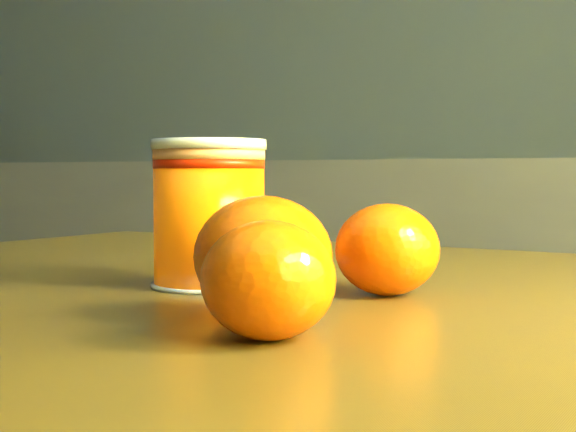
% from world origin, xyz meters
% --- Properties ---
extents(kitchen_counter, '(3.15, 0.60, 0.90)m').
position_xyz_m(kitchen_counter, '(0.00, 1.45, 0.45)').
color(kitchen_counter, '#47464B').
rests_on(kitchen_counter, ground).
extents(juice_glass, '(0.08, 0.08, 0.10)m').
position_xyz_m(juice_glass, '(0.72, 0.15, 0.84)').
color(juice_glass, '#FF6505').
rests_on(juice_glass, table).
extents(orange_front, '(0.10, 0.10, 0.06)m').
position_xyz_m(orange_front, '(0.80, 0.06, 0.83)').
color(orange_front, '#E85504').
rests_on(orange_front, table).
extents(orange_back, '(0.08, 0.08, 0.06)m').
position_xyz_m(orange_back, '(0.84, 0.17, 0.82)').
color(orange_back, '#E85504').
rests_on(orange_back, table).
extents(orange_extra, '(0.08, 0.08, 0.06)m').
position_xyz_m(orange_extra, '(0.83, 0.01, 0.82)').
color(orange_extra, '#E85504').
rests_on(orange_extra, table).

